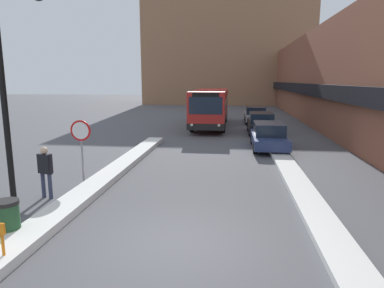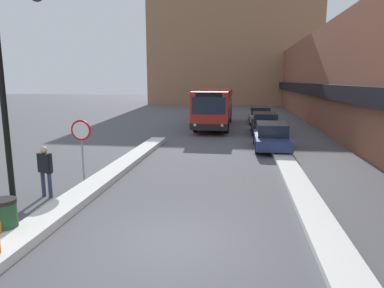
% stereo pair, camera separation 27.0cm
% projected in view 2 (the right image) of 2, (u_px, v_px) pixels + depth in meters
% --- Properties ---
extents(ground_plane, '(160.00, 160.00, 0.00)m').
position_uv_depth(ground_plane, '(174.00, 245.00, 7.98)').
color(ground_plane, '#515156').
extents(building_row_right, '(5.50, 60.00, 7.91)m').
position_uv_depth(building_row_right, '(342.00, 78.00, 29.23)').
color(building_row_right, brown).
rests_on(building_row_right, ground_plane).
extents(building_backdrop_far, '(26.00, 8.00, 18.79)m').
position_uv_depth(building_backdrop_far, '(233.00, 44.00, 53.98)').
color(building_backdrop_far, '#996B4C').
rests_on(building_backdrop_far, ground_plane).
extents(snow_bank_left, '(0.90, 16.94, 0.24)m').
position_uv_depth(snow_bank_left, '(108.00, 176.00, 13.32)').
color(snow_bank_left, silver).
rests_on(snow_bank_left, ground_plane).
extents(snow_bank_right, '(0.90, 15.49, 0.17)m').
position_uv_depth(snow_bank_right, '(305.00, 196.00, 11.07)').
color(snow_bank_right, silver).
rests_on(snow_bank_right, ground_plane).
extents(city_bus, '(2.59, 10.77, 3.01)m').
position_uv_depth(city_bus, '(215.00, 107.00, 28.04)').
color(city_bus, red).
rests_on(city_bus, ground_plane).
extents(parked_car_front, '(1.85, 4.49, 1.46)m').
position_uv_depth(parked_car_front, '(271.00, 136.00, 18.97)').
color(parked_car_front, navy).
rests_on(parked_car_front, ground_plane).
extents(parked_car_middle, '(1.86, 4.41, 1.50)m').
position_uv_depth(parked_car_middle, '(265.00, 123.00, 24.44)').
color(parked_car_middle, black).
rests_on(parked_car_middle, ground_plane).
extents(parked_car_back, '(1.91, 4.84, 1.42)m').
position_uv_depth(parked_car_back, '(260.00, 115.00, 30.87)').
color(parked_car_back, '#B7B7BC').
rests_on(parked_car_back, ground_plane).
extents(stop_sign, '(0.76, 0.08, 2.37)m').
position_uv_depth(stop_sign, '(81.00, 137.00, 12.53)').
color(stop_sign, gray).
rests_on(stop_sign, ground_plane).
extents(street_lamp, '(1.46, 0.36, 6.22)m').
position_uv_depth(street_lamp, '(11.00, 77.00, 9.09)').
color(street_lamp, black).
rests_on(street_lamp, ground_plane).
extents(pedestrian, '(0.53, 0.33, 1.70)m').
position_uv_depth(pedestrian, '(45.00, 167.00, 11.09)').
color(pedestrian, '#333851').
rests_on(pedestrian, ground_plane).
extents(trash_bin, '(0.59, 0.59, 0.95)m').
position_uv_depth(trash_bin, '(5.00, 218.00, 8.37)').
color(trash_bin, '#234C2D').
rests_on(trash_bin, ground_plane).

